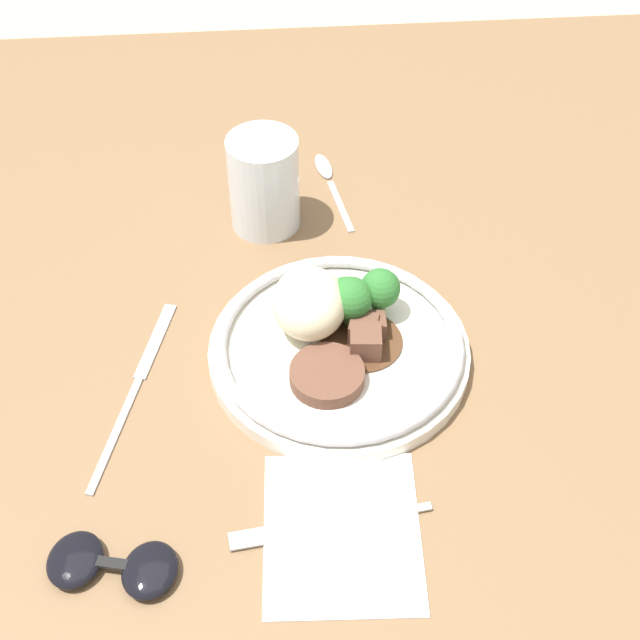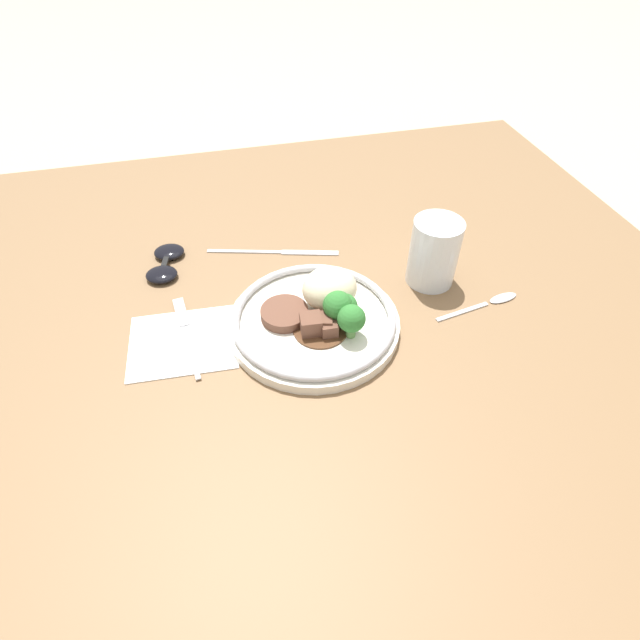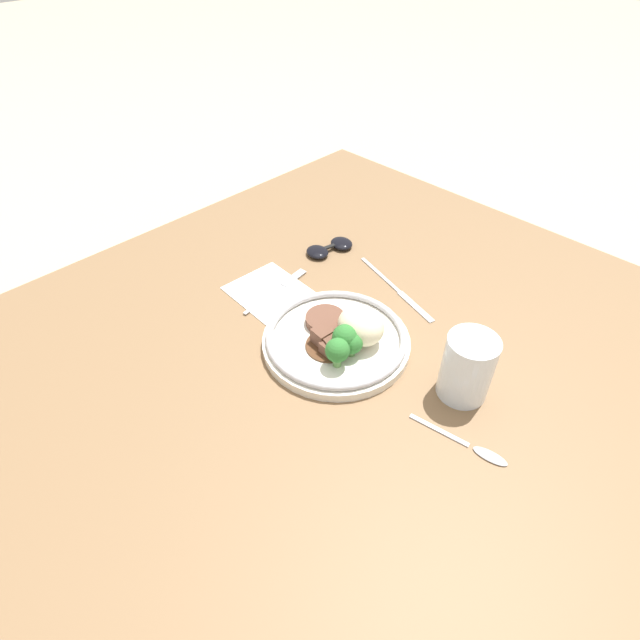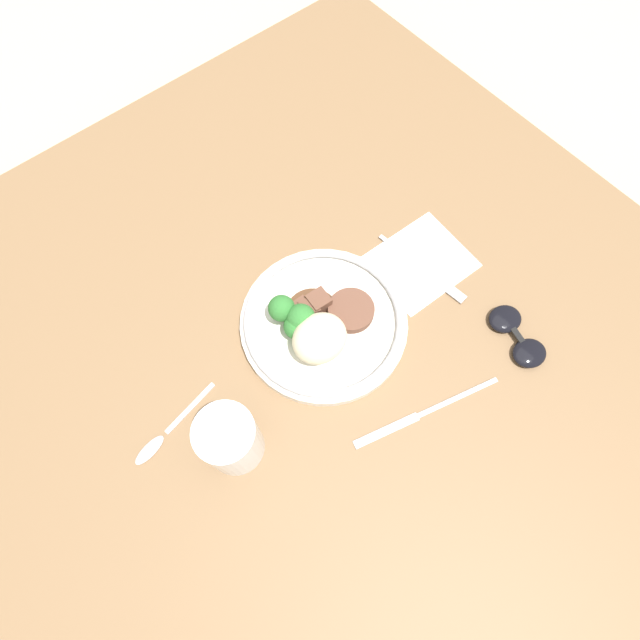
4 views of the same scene
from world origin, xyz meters
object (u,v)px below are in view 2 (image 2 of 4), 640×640
(knife, at_px, (278,252))
(plate, at_px, (318,315))
(juice_glass, at_px, (433,256))
(spoon, at_px, (493,301))
(fork, at_px, (185,328))
(sunglasses, at_px, (165,263))

(knife, bearing_deg, plate, -66.98)
(plate, xyz_separation_m, juice_glass, (0.20, 0.06, 0.03))
(juice_glass, height_order, spoon, juice_glass)
(plate, distance_m, fork, 0.20)
(spoon, bearing_deg, plate, 166.91)
(spoon, bearing_deg, sunglasses, 146.63)
(fork, xyz_separation_m, sunglasses, (-0.02, 0.16, 0.00))
(juice_glass, bearing_deg, plate, -163.20)
(plate, height_order, sunglasses, plate)
(fork, height_order, knife, fork)
(knife, xyz_separation_m, spoon, (0.30, -0.21, 0.00))
(plate, relative_size, knife, 1.12)
(plate, xyz_separation_m, sunglasses, (-0.21, 0.20, -0.01))
(plate, bearing_deg, spoon, -3.08)
(plate, bearing_deg, fork, 168.72)
(knife, height_order, sunglasses, sunglasses)
(plate, relative_size, spoon, 1.70)
(juice_glass, xyz_separation_m, spoon, (0.08, -0.08, -0.05))
(spoon, bearing_deg, fork, 163.52)
(fork, relative_size, spoon, 1.16)
(fork, bearing_deg, juice_glass, -93.68)
(plate, distance_m, sunglasses, 0.29)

